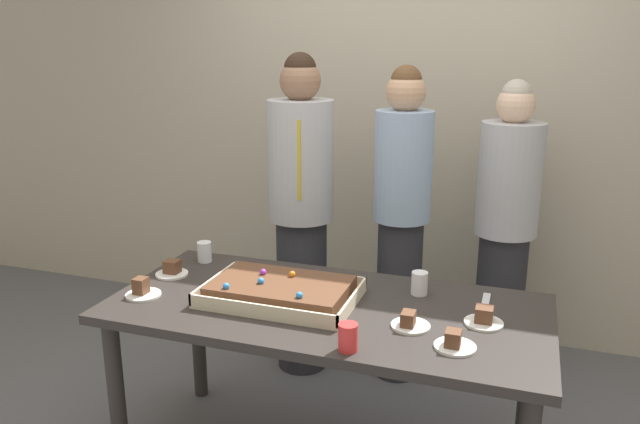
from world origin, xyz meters
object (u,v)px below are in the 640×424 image
at_px(person_green_shirt_behind, 301,212).
at_px(drink_cup_far_end, 348,337).
at_px(drink_cup_nearest, 419,283).
at_px(person_striped_tie_right, 401,220).
at_px(drink_cup_middle, 205,252).
at_px(plated_slice_center_front, 142,290).
at_px(sheet_cake, 281,291).
at_px(plated_slice_far_left, 409,323).
at_px(plated_slice_near_left, 454,343).
at_px(plated_slice_far_right, 484,318).
at_px(plated_slice_near_right, 172,270).
at_px(party_table, 326,326).
at_px(cake_server_utensil, 485,303).
at_px(person_serving_front, 505,228).

bearing_deg(person_green_shirt_behind, drink_cup_far_end, 12.95).
height_order(drink_cup_nearest, person_striped_tie_right, person_striped_tie_right).
bearing_deg(drink_cup_middle, plated_slice_center_front, -95.27).
bearing_deg(person_green_shirt_behind, sheet_cake, -0.02).
bearing_deg(plated_slice_far_left, plated_slice_near_left, -31.85).
relative_size(plated_slice_far_right, plated_slice_center_front, 1.00).
xyz_separation_m(drink_cup_far_end, person_striped_tie_right, (-0.07, 1.24, 0.08)).
height_order(plated_slice_center_front, drink_cup_far_end, drink_cup_far_end).
bearing_deg(plated_slice_near_right, drink_cup_far_end, -23.75).
xyz_separation_m(sheet_cake, person_striped_tie_right, (0.32, 0.91, 0.09)).
distance_m(drink_cup_nearest, person_striped_tie_right, 0.70).
relative_size(plated_slice_near_left, drink_cup_far_end, 1.50).
bearing_deg(person_striped_tie_right, plated_slice_center_front, -20.59).
relative_size(plated_slice_center_front, person_green_shirt_behind, 0.08).
xyz_separation_m(plated_slice_near_left, plated_slice_near_right, (-1.33, 0.29, 0.00)).
relative_size(party_table, cake_server_utensil, 8.99).
xyz_separation_m(party_table, plated_slice_center_front, (-0.77, -0.17, 0.12)).
bearing_deg(person_green_shirt_behind, drink_cup_nearest, 37.70).
distance_m(plated_slice_near_left, plated_slice_far_left, 0.21).
distance_m(plated_slice_far_left, person_striped_tie_right, 1.03).
height_order(plated_slice_far_left, person_striped_tie_right, person_striped_tie_right).
bearing_deg(party_table, plated_slice_far_right, 2.25).
bearing_deg(plated_slice_far_right, person_green_shirt_behind, 142.92).
xyz_separation_m(plated_slice_near_right, plated_slice_far_right, (1.41, -0.06, 0.00)).
relative_size(plated_slice_center_front, drink_cup_nearest, 1.50).
height_order(plated_slice_center_front, cake_server_utensil, plated_slice_center_front).
height_order(plated_slice_near_left, plated_slice_far_right, same).
bearing_deg(person_green_shirt_behind, party_table, 12.25).
bearing_deg(plated_slice_near_right, sheet_cake, -9.34).
bearing_deg(drink_cup_middle, plated_slice_far_right, -11.26).
bearing_deg(drink_cup_middle, party_table, -22.02).
bearing_deg(cake_server_utensil, person_green_shirt_behind, 150.17).
bearing_deg(drink_cup_far_end, drink_cup_nearest, 75.61).
bearing_deg(plated_slice_near_left, drink_cup_nearest, 114.63).
xyz_separation_m(plated_slice_far_left, person_green_shirt_behind, (-0.78, 0.91, 0.13)).
bearing_deg(drink_cup_middle, drink_cup_far_end, -34.74).
relative_size(sheet_cake, person_serving_front, 0.39).
bearing_deg(plated_slice_far_right, plated_slice_near_right, 177.56).
distance_m(sheet_cake, person_striped_tie_right, 0.97).
bearing_deg(drink_cup_far_end, sheet_cake, 139.59).
bearing_deg(plated_slice_center_front, drink_cup_nearest, 19.75).
relative_size(person_serving_front, person_striped_tie_right, 0.96).
relative_size(plated_slice_near_right, cake_server_utensil, 0.75).
height_order(party_table, plated_slice_far_left, plated_slice_far_left).
bearing_deg(drink_cup_middle, sheet_cake, -29.98).
xyz_separation_m(plated_slice_near_right, person_serving_front, (1.44, 1.04, 0.05)).
relative_size(plated_slice_far_left, drink_cup_nearest, 1.50).
height_order(drink_cup_far_end, person_green_shirt_behind, person_green_shirt_behind).
bearing_deg(plated_slice_far_left, person_green_shirt_behind, 130.57).
relative_size(plated_slice_far_right, person_green_shirt_behind, 0.08).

